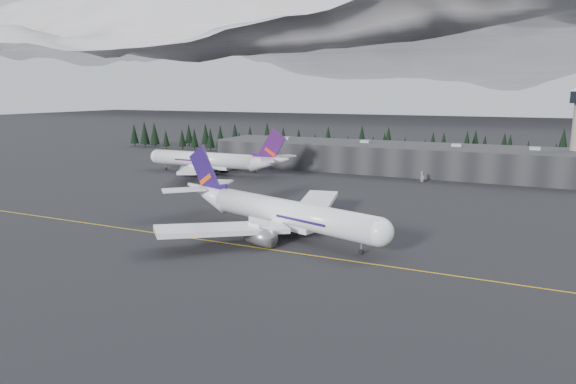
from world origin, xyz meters
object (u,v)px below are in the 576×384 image
at_px(terminal, 386,157).
at_px(gse_vehicle_a, 255,170).
at_px(jet_parked, 215,161).
at_px(gse_vehicle_b, 423,180).
at_px(jet_main, 274,211).

distance_m(terminal, gse_vehicle_a, 59.74).
xyz_separation_m(jet_parked, gse_vehicle_a, (12.94, 11.79, -5.05)).
bearing_deg(terminal, jet_parked, -149.03).
height_order(terminal, gse_vehicle_b, terminal).
bearing_deg(gse_vehicle_b, gse_vehicle_a, -87.86).
height_order(terminal, gse_vehicle_a, terminal).
distance_m(gse_vehicle_a, gse_vehicle_b, 73.36).
height_order(jet_parked, gse_vehicle_b, jet_parked).
relative_size(jet_main, gse_vehicle_a, 12.00).
bearing_deg(gse_vehicle_b, terminal, -139.31).
distance_m(terminal, gse_vehicle_b, 30.51).
height_order(jet_parked, gse_vehicle_a, jet_parked).
xyz_separation_m(gse_vehicle_a, gse_vehicle_b, (73.14, 5.65, -0.04)).
xyz_separation_m(terminal, jet_parked, (-65.64, -39.39, -0.46)).
bearing_deg(terminal, gse_vehicle_a, -152.36).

